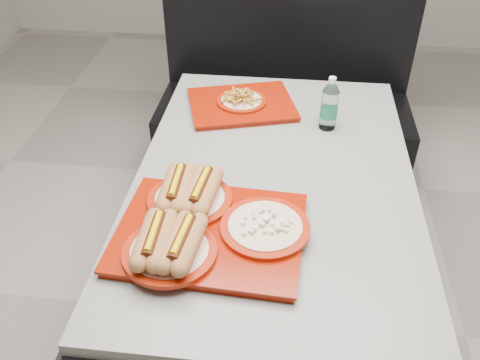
# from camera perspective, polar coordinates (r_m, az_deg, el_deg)

# --- Properties ---
(ground) EXTENTS (6.00, 6.00, 0.00)m
(ground) POSITION_cam_1_polar(r_m,az_deg,el_deg) (2.19, 3.09, -15.27)
(ground) COLOR #9A958A
(ground) RESTS_ON ground
(diner_table) EXTENTS (0.92, 1.42, 0.75)m
(diner_table) POSITION_cam_1_polar(r_m,az_deg,el_deg) (1.76, 3.71, -3.68)
(diner_table) COLOR black
(diner_table) RESTS_ON ground
(booth_bench) EXTENTS (1.30, 0.57, 1.35)m
(booth_bench) POSITION_cam_1_polar(r_m,az_deg,el_deg) (2.77, 4.97, 8.37)
(booth_bench) COLOR black
(booth_bench) RESTS_ON ground
(tray_near) EXTENTS (0.54, 0.47, 0.11)m
(tray_near) POSITION_cam_1_polar(r_m,az_deg,el_deg) (1.41, -4.26, -5.01)
(tray_near) COLOR maroon
(tray_near) RESTS_ON diner_table
(tray_far) EXTENTS (0.47, 0.41, 0.08)m
(tray_far) POSITION_cam_1_polar(r_m,az_deg,el_deg) (2.02, 0.17, 8.74)
(tray_far) COLOR maroon
(tray_far) RESTS_ON diner_table
(water_bottle) EXTENTS (0.06, 0.06, 0.20)m
(water_bottle) POSITION_cam_1_polar(r_m,az_deg,el_deg) (1.88, 9.99, 8.12)
(water_bottle) COLOR silver
(water_bottle) RESTS_ON diner_table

